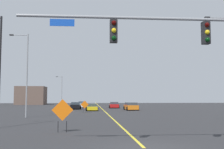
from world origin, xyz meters
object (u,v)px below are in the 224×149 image
car_yellow_approaching (92,107)px  car_black_distant (76,106)px  construction_sign_right_shoulder (85,105)px  car_white_mid (82,105)px  construction_sign_left_shoulder (62,111)px  car_red_passing (114,105)px  traffic_signal_assembly (203,42)px  street_lamp_far_right (61,90)px  street_lamp_mid_right (26,71)px  car_orange_near (131,106)px

car_yellow_approaching → car_black_distant: car_black_distant is taller
construction_sign_right_shoulder → car_white_mid: (-0.92, 20.42, -0.45)m
car_yellow_approaching → car_white_mid: 14.09m
car_white_mid → car_black_distant: bearing=-97.2°
construction_sign_left_shoulder → car_red_passing: 41.26m
traffic_signal_assembly → construction_sign_left_shoulder: bearing=139.5°
traffic_signal_assembly → car_red_passing: bearing=90.1°
traffic_signal_assembly → construction_sign_left_shoulder: traffic_signal_assembly is taller
street_lamp_far_right → car_black_distant: size_ratio=1.82×
street_lamp_mid_right → car_white_mid: bearing=79.3°
street_lamp_mid_right → construction_sign_left_shoulder: street_lamp_mid_right is taller
street_lamp_mid_right → car_orange_near: 22.70m
construction_sign_right_shoulder → car_orange_near: (8.01, 7.51, -0.44)m
car_black_distant → traffic_signal_assembly: bearing=-79.2°
construction_sign_left_shoulder → car_white_mid: (0.10, 43.48, -0.68)m
car_orange_near → car_red_passing: (-2.13, 10.10, -0.04)m
street_lamp_mid_right → car_orange_near: (14.54, 16.83, -4.54)m
street_lamp_mid_right → car_orange_near: bearing=49.2°
construction_sign_right_shoulder → car_red_passing: 18.57m
construction_sign_left_shoulder → car_orange_near: construction_sign_left_shoulder is taller
traffic_signal_assembly → car_white_mid: (-6.91, 49.46, -4.17)m
car_white_mid → car_orange_near: bearing=-55.3°
car_black_distant → car_orange_near: bearing=-26.0°
construction_sign_left_shoulder → car_black_distant: (-0.91, 35.43, -0.70)m
car_orange_near → car_red_passing: car_orange_near is taller
street_lamp_far_right → car_yellow_approaching: bearing=-72.4°
street_lamp_mid_right → construction_sign_right_shoulder: size_ratio=5.37×
construction_sign_left_shoulder → car_yellow_approaching: construction_sign_left_shoulder is taller
traffic_signal_assembly → construction_sign_right_shoulder: size_ratio=7.41×
construction_sign_right_shoulder → car_yellow_approaching: (1.07, 6.46, -0.53)m
car_black_distant → car_white_mid: car_white_mid is taller
street_lamp_far_right → car_orange_near: bearing=-57.4°
traffic_signal_assembly → street_lamp_mid_right: bearing=122.4°
street_lamp_mid_right → car_yellow_approaching: bearing=64.3°
car_red_passing → car_white_mid: 7.36m
construction_sign_left_shoulder → car_red_passing: construction_sign_left_shoulder is taller
construction_sign_left_shoulder → car_yellow_approaching: size_ratio=0.46×
car_yellow_approaching → car_orange_near: 7.03m
traffic_signal_assembly → construction_sign_right_shoulder: (-5.99, 29.04, -3.72)m
traffic_signal_assembly → car_red_passing: (-0.10, 46.65, -4.20)m
traffic_signal_assembly → car_yellow_approaching: (-4.92, 35.50, -4.25)m
traffic_signal_assembly → car_white_mid: 50.11m
street_lamp_mid_right → car_white_mid: 30.61m
street_lamp_mid_right → construction_sign_left_shoulder: bearing=-68.2°
car_red_passing → car_black_distant: bearing=-146.2°
street_lamp_mid_right → car_orange_near: size_ratio=2.16×
street_lamp_mid_right → street_lamp_far_right: size_ratio=1.24×
street_lamp_mid_right → construction_sign_right_shoulder: street_lamp_mid_right is taller
car_white_mid → construction_sign_left_shoulder: bearing=-90.1°
car_red_passing → car_yellow_approaching: bearing=-113.4°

